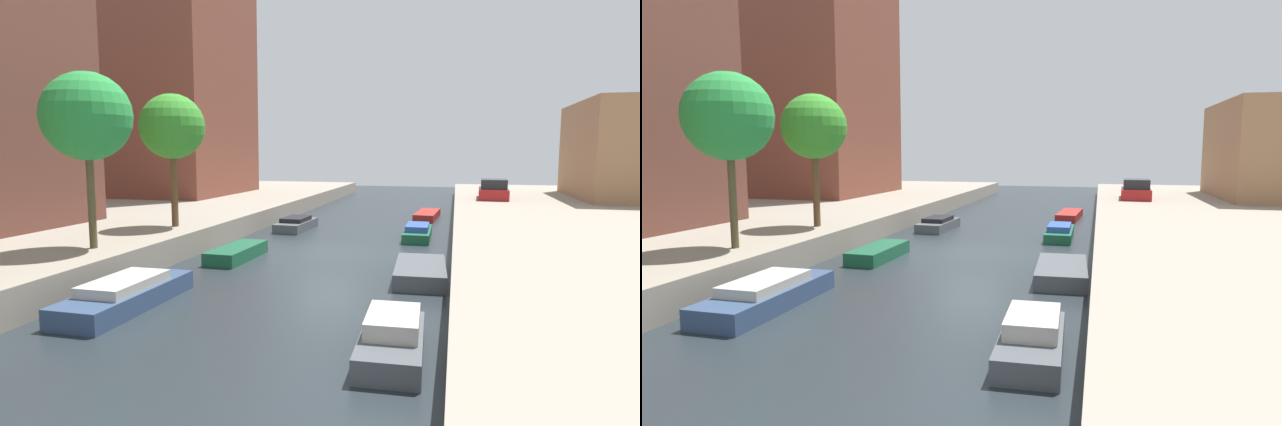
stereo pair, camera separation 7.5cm
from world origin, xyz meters
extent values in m
plane|color=#232B30|center=(0.00, 0.00, 0.00)|extent=(84.00, 84.00, 0.00)
cube|color=gray|center=(-15.00, 0.00, 0.50)|extent=(20.00, 64.00, 1.00)
cube|color=brown|center=(-16.00, 14.78, 11.32)|extent=(10.00, 10.79, 20.63)
cylinder|color=brown|center=(-6.52, -6.06, 2.66)|extent=(0.24, 0.24, 3.31)
sphere|color=#268A3A|center=(-6.52, -6.06, 5.31)|extent=(2.85, 2.85, 2.85)
cylinder|color=brown|center=(-6.52, -0.90, 2.64)|extent=(0.28, 0.28, 3.27)
sphere|color=#368D29|center=(-6.52, -0.90, 5.23)|extent=(2.72, 2.72, 2.72)
cube|color=maroon|center=(7.52, 16.17, 1.35)|extent=(2.06, 4.20, 0.70)
cube|color=#1E2328|center=(7.52, 15.86, 2.02)|extent=(1.75, 2.33, 0.64)
cube|color=#33476B|center=(-3.47, -8.63, 0.27)|extent=(1.51, 4.51, 0.54)
cube|color=#B2ADA3|center=(-3.47, -8.71, 0.67)|extent=(1.28, 2.48, 0.27)
cube|color=#195638|center=(-3.15, -2.10, 0.25)|extent=(1.30, 3.44, 0.51)
cube|color=#4C5156|center=(-3.19, 5.75, 0.24)|extent=(1.51, 3.58, 0.47)
cube|color=black|center=(-3.19, 5.69, 0.59)|extent=(1.24, 1.98, 0.23)
cube|color=#4C5156|center=(3.87, -10.19, 0.25)|extent=(1.40, 3.19, 0.49)
cube|color=#B2ADA3|center=(3.87, -10.02, 0.68)|extent=(1.15, 1.77, 0.37)
cube|color=#4C5156|center=(4.01, -3.56, 0.26)|extent=(1.78, 3.65, 0.52)
cube|color=#195638|center=(3.33, 4.55, 0.23)|extent=(1.27, 3.81, 0.45)
cube|color=#2D4C9E|center=(3.33, 4.35, 0.59)|extent=(1.06, 2.10, 0.27)
cube|color=maroon|center=(3.38, 12.23, 0.23)|extent=(1.50, 4.36, 0.45)
camera|label=1|loc=(5.05, -20.40, 4.19)|focal=28.89mm
camera|label=2|loc=(5.12, -20.38, 4.19)|focal=28.89mm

